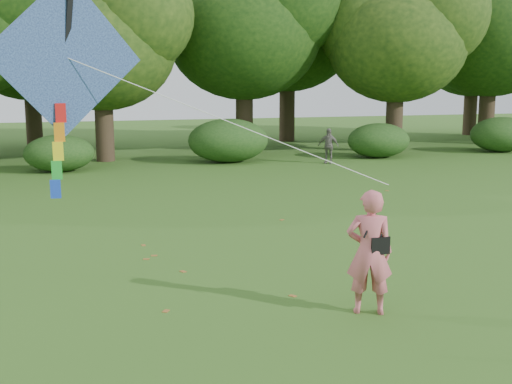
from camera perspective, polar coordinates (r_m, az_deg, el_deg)
name	(u,v)px	position (r m, az deg, el deg)	size (l,w,h in m)	color
ground	(356,303)	(10.31, 8.87, -9.76)	(100.00, 100.00, 0.00)	#265114
man_kite_flyer	(369,252)	(9.67, 10.05, -5.28)	(0.69, 0.45, 1.88)	#CC606A
bystander_right	(328,146)	(27.42, 6.45, 4.10)	(0.88, 0.37, 1.50)	slate
crossbody_bag	(378,244)	(9.67, 10.76, -4.54)	(0.43, 0.20, 0.73)	black
flying_kite	(67,61)	(9.11, -16.49, 11.06)	(5.45, 1.31, 2.99)	#235F9B
tree_line	(173,36)	(32.17, -7.38, 13.56)	(54.70, 15.30, 9.48)	#3A2D1E
shrub_band	(143,146)	(26.62, -10.05, 4.07)	(39.15, 3.22, 1.88)	#264919
fallen_leaves	(280,241)	(13.97, 2.19, -4.41)	(8.80, 8.74, 0.01)	#945C28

